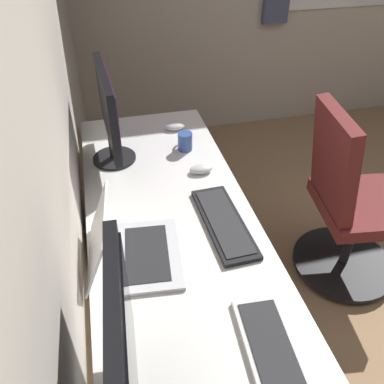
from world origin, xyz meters
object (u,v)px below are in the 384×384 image
at_px(laptop_leftmost, 128,247).
at_px(mouse_spare, 201,169).
at_px(keyboard_spare, 276,362).
at_px(mouse_main, 175,127).
at_px(monitor_primary, 126,382).
at_px(office_chair, 347,207).
at_px(keyboard_main, 224,222).
at_px(monitor_secondary, 109,112).
at_px(coffee_mug, 185,141).
at_px(drawer_pedestal, 164,266).

bearing_deg(laptop_leftmost, mouse_spare, -40.19).
bearing_deg(keyboard_spare, mouse_main, 0.10).
bearing_deg(monitor_primary, laptop_leftmost, -4.63).
bearing_deg(office_chair, keyboard_main, 108.71).
height_order(monitor_secondary, mouse_spare, monitor_secondary).
height_order(laptop_leftmost, office_chair, office_chair).
bearing_deg(monitor_secondary, monitor_primary, 177.46).
bearing_deg(coffee_mug, monitor_secondary, 91.88).
relative_size(keyboard_main, keyboard_spare, 0.99).
distance_m(keyboard_main, mouse_main, 0.77).
xyz_separation_m(drawer_pedestal, laptop_leftmost, (-0.27, 0.16, 0.43)).
distance_m(drawer_pedestal, monitor_primary, 1.08).
xyz_separation_m(coffee_mug, office_chair, (-0.31, -0.77, -0.32)).
relative_size(monitor_primary, monitor_secondary, 1.05).
xyz_separation_m(drawer_pedestal, office_chair, (0.07, -0.96, 0.11)).
distance_m(monitor_primary, mouse_main, 1.49).
bearing_deg(keyboard_main, monitor_secondary, 33.22).
distance_m(laptop_leftmost, keyboard_spare, 0.59).
height_order(monitor_primary, coffee_mug, monitor_primary).
distance_m(monitor_secondary, mouse_main, 0.45).
relative_size(keyboard_main, coffee_mug, 3.86).
height_order(keyboard_spare, mouse_spare, mouse_spare).
bearing_deg(keyboard_spare, monitor_secondary, 16.56).
height_order(laptop_leftmost, mouse_spare, laptop_leftmost).
relative_size(keyboard_spare, office_chair, 0.44).
xyz_separation_m(monitor_primary, office_chair, (0.91, -1.16, -0.53)).
bearing_deg(monitor_secondary, mouse_main, -57.27).
height_order(drawer_pedestal, monitor_secondary, monitor_secondary).
bearing_deg(monitor_primary, mouse_spare, -22.55).
bearing_deg(mouse_spare, office_chair, -97.76).
relative_size(monitor_primary, keyboard_main, 1.22).
bearing_deg(monitor_secondary, coffee_mug, -88.12).
relative_size(laptop_leftmost, keyboard_main, 0.85).
height_order(keyboard_spare, mouse_main, mouse_main).
relative_size(monitor_secondary, mouse_main, 4.73).
bearing_deg(coffee_mug, office_chair, -111.98).
height_order(drawer_pedestal, mouse_spare, mouse_spare).
bearing_deg(monitor_secondary, mouse_spare, -118.49).
relative_size(keyboard_main, office_chair, 0.44).
bearing_deg(keyboard_main, keyboard_spare, 177.00).
relative_size(monitor_primary, office_chair, 0.53).
bearing_deg(monitor_primary, keyboard_spare, -77.01).
bearing_deg(mouse_spare, laptop_leftmost, 139.81).
xyz_separation_m(monitor_secondary, keyboard_main, (-0.55, -0.36, -0.23)).
height_order(keyboard_main, keyboard_spare, same).
bearing_deg(office_chair, monitor_primary, 127.96).
bearing_deg(mouse_spare, drawer_pedestal, 127.66).
bearing_deg(coffee_mug, drawer_pedestal, 153.19).
xyz_separation_m(keyboard_spare, mouse_main, (1.33, 0.00, 0.01)).
xyz_separation_m(keyboard_main, office_chair, (0.25, -0.75, -0.28)).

